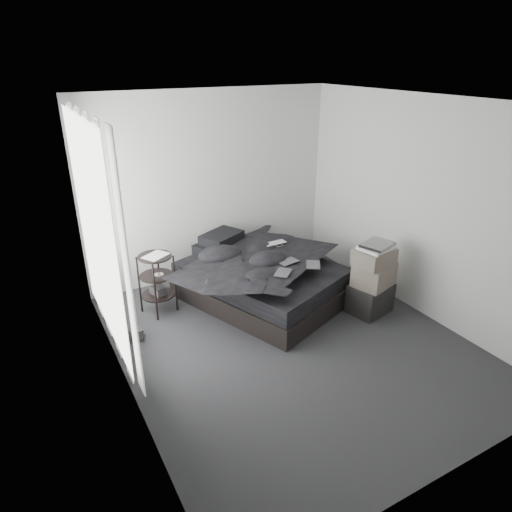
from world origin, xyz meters
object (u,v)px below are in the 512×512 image
box_lower (370,298)px  laptop (277,240)px  bed (262,289)px  side_stand (157,284)px

box_lower → laptop: bearing=122.4°
bed → laptop: (0.33, 0.17, 0.59)m
side_stand → box_lower: side_stand is taller
side_stand → box_lower: size_ratio=1.49×
bed → box_lower: bearing=-62.6°
bed → laptop: laptop is taller
box_lower → side_stand: bearing=151.1°
laptop → box_lower: bearing=-59.8°
laptop → box_lower: laptop is taller
bed → laptop: 0.69m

